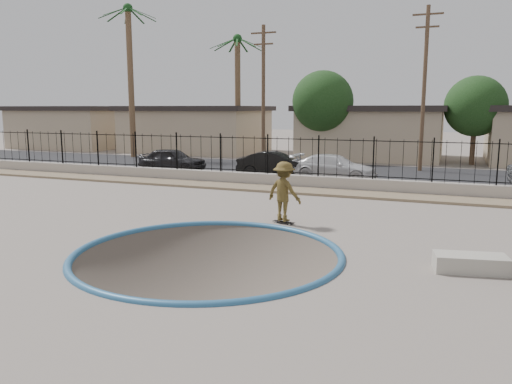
{
  "coord_description": "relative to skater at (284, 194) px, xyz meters",
  "views": [
    {
      "loc": [
        5.7,
        -12.12,
        3.73
      ],
      "look_at": [
        0.16,
        2.0,
        1.17
      ],
      "focal_mm": 35.0,
      "sensor_mm": 36.0,
      "label": 1
    }
  ],
  "objects": [
    {
      "name": "ground",
      "position": [
        -0.74,
        9.0,
        -2.07
      ],
      "size": [
        120.0,
        120.0,
        2.2
      ],
      "primitive_type": "cube",
      "color": "slate",
      "rests_on": "ground"
    },
    {
      "name": "bowl_pit",
      "position": [
        -0.74,
        -4.0,
        -0.97
      ],
      "size": [
        6.84,
        6.84,
        1.8
      ],
      "primitive_type": null,
      "color": "#51483E",
      "rests_on": "ground"
    },
    {
      "name": "coping_ring",
      "position": [
        -0.74,
        -4.0,
        -0.97
      ],
      "size": [
        7.04,
        7.04,
        0.2
      ],
      "primitive_type": "torus",
      "color": "#295D87",
      "rests_on": "ground"
    },
    {
      "name": "rock_strip",
      "position": [
        -0.74,
        6.2,
        -0.91
      ],
      "size": [
        42.0,
        1.6,
        0.11
      ],
      "primitive_type": "cube",
      "color": "#90775E",
      "rests_on": "ground"
    },
    {
      "name": "retaining_wall",
      "position": [
        -0.74,
        7.3,
        -0.67
      ],
      "size": [
        42.0,
        0.45,
        0.6
      ],
      "primitive_type": "cube",
      "color": "#A1978D",
      "rests_on": "ground"
    },
    {
      "name": "fence",
      "position": [
        -0.74,
        7.3,
        0.53
      ],
      "size": [
        40.0,
        0.04,
        1.8
      ],
      "color": "black",
      "rests_on": "retaining_wall"
    },
    {
      "name": "street",
      "position": [
        -0.74,
        14.0,
        -0.95
      ],
      "size": [
        90.0,
        8.0,
        0.04
      ],
      "primitive_type": "cube",
      "color": "black",
      "rests_on": "ground"
    },
    {
      "name": "house_west_far",
      "position": [
        -28.74,
        23.5,
        1.01
      ],
      "size": [
        10.6,
        8.6,
        3.9
      ],
      "color": "tan",
      "rests_on": "ground"
    },
    {
      "name": "house_west",
      "position": [
        -15.74,
        23.5,
        1.01
      ],
      "size": [
        11.6,
        8.6,
        3.9
      ],
      "color": "tan",
      "rests_on": "ground"
    },
    {
      "name": "house_center",
      "position": [
        -0.74,
        23.5,
        1.01
      ],
      "size": [
        10.6,
        8.6,
        3.9
      ],
      "color": "tan",
      "rests_on": "ground"
    },
    {
      "name": "palm_left",
      "position": [
        -17.74,
        17.0,
        6.99
      ],
      "size": [
        2.3,
        2.3,
        11.3
      ],
      "color": "brown",
      "rests_on": "ground"
    },
    {
      "name": "palm_mid",
      "position": [
        -10.74,
        21.0,
        5.72
      ],
      "size": [
        2.3,
        2.3,
        9.3
      ],
      "color": "brown",
      "rests_on": "ground"
    },
    {
      "name": "utility_pole_left",
      "position": [
        -6.74,
        16.0,
        3.74
      ],
      "size": [
        1.7,
        0.24,
        9.0
      ],
      "color": "#473323",
      "rests_on": "ground"
    },
    {
      "name": "utility_pole_mid",
      "position": [
        3.26,
        16.0,
        3.99
      ],
      "size": [
        1.7,
        0.24,
        9.5
      ],
      "color": "#473323",
      "rests_on": "ground"
    },
    {
      "name": "street_tree_left",
      "position": [
        -3.74,
        20.0,
        3.22
      ],
      "size": [
        4.32,
        4.32,
        6.36
      ],
      "color": "#473323",
      "rests_on": "ground"
    },
    {
      "name": "street_tree_mid",
      "position": [
        6.26,
        21.0,
        2.87
      ],
      "size": [
        3.96,
        3.96,
        5.83
      ],
      "color": "#473323",
      "rests_on": "ground"
    },
    {
      "name": "skater",
      "position": [
        0.0,
        0.0,
        0.0
      ],
      "size": [
        1.41,
        1.08,
        1.93
      ],
      "primitive_type": "imported",
      "rotation": [
        0.0,
        0.0,
        2.81
      ],
      "color": "brown",
      "rests_on": "ground"
    },
    {
      "name": "skateboard",
      "position": [
        0.0,
        0.0,
        -0.91
      ],
      "size": [
        0.78,
        0.34,
        0.07
      ],
      "rotation": [
        0.0,
        0.0,
        -0.21
      ],
      "color": "black",
      "rests_on": "ground"
    },
    {
      "name": "concrete_ledge",
      "position": [
        5.53,
        -3.05,
        -0.77
      ],
      "size": [
        1.7,
        0.99,
        0.4
      ],
      "primitive_type": "cube",
      "rotation": [
        0.0,
        0.0,
        0.19
      ],
      "color": "#A9A496",
      "rests_on": "ground"
    },
    {
      "name": "car_a",
      "position": [
        -10.39,
        10.42,
        -0.25
      ],
      "size": [
        4.04,
        1.69,
        1.37
      ],
      "primitive_type": "imported",
      "rotation": [
        0.0,
        0.0,
        1.59
      ],
      "color": "black",
      "rests_on": "street"
    },
    {
      "name": "car_b",
      "position": [
        -3.92,
        10.4,
        -0.26
      ],
      "size": [
        4.2,
        1.77,
        1.35
      ],
      "primitive_type": "imported",
      "rotation": [
        0.0,
        0.0,
        1.66
      ],
      "color": "black",
      "rests_on": "street"
    },
    {
      "name": "car_c",
      "position": [
        -0.68,
        10.4,
        -0.28
      ],
      "size": [
        4.6,
        2.16,
        1.3
      ],
      "primitive_type": "imported",
      "rotation": [
        0.0,
        0.0,
        1.49
      ],
      "color": "silver",
      "rests_on": "street"
    }
  ]
}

